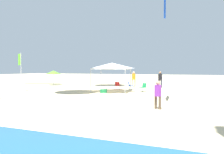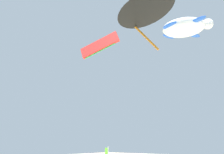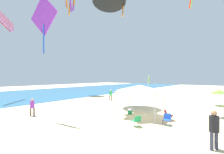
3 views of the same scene
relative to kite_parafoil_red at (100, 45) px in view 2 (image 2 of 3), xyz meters
name	(u,v)px [view 2 (image 2 of 3)]	position (x,y,z in m)	size (l,w,h in m)	color
kite_parafoil_red	(100,45)	(0.00, 0.00, 0.00)	(5.38, 2.02, 3.31)	red
kite_turtle_white	(185,28)	(-10.71, -1.12, -0.78)	(5.31, 5.19, 1.63)	white
kite_delta_black	(144,7)	(-10.71, 7.26, -2.95)	(5.82, 5.80, 3.60)	black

